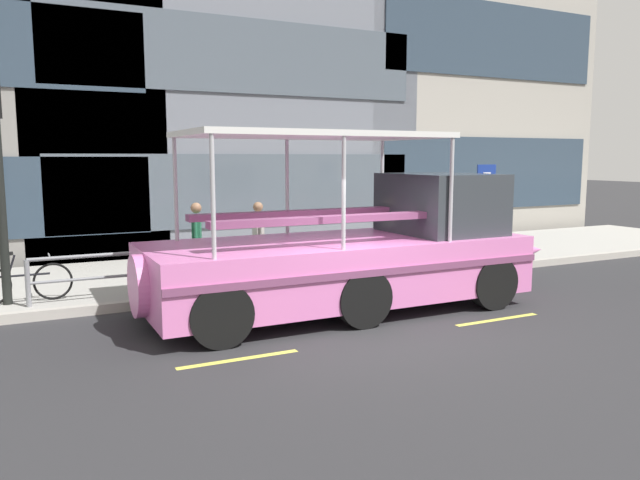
# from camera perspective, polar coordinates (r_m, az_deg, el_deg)

# --- Properties ---
(ground_plane) EXTENTS (120.00, 120.00, 0.00)m
(ground_plane) POSITION_cam_1_polar(r_m,az_deg,el_deg) (10.33, 4.35, -8.34)
(ground_plane) COLOR #2B2B2D
(sidewalk) EXTENTS (32.00, 4.80, 0.18)m
(sidewalk) POSITION_cam_1_polar(r_m,az_deg,el_deg) (15.25, -6.52, -2.76)
(sidewalk) COLOR #A8A59E
(sidewalk) RESTS_ON ground_plane
(curb_edge) EXTENTS (32.00, 0.18, 0.18)m
(curb_edge) POSITION_cam_1_polar(r_m,az_deg,el_deg) (12.99, -2.72, -4.57)
(curb_edge) COLOR #B2ADA3
(curb_edge) RESTS_ON ground_plane
(lane_centreline) EXTENTS (25.80, 0.12, 0.01)m
(lane_centreline) POSITION_cam_1_polar(r_m,az_deg,el_deg) (9.93, 5.82, -9.00)
(lane_centreline) COLOR #DBD64C
(lane_centreline) RESTS_ON ground_plane
(office_tower_right) EXTENTS (9.87, 9.68, 18.32)m
(office_tower_right) POSITION_cam_1_polar(r_m,az_deg,el_deg) (27.28, 8.95, 21.00)
(office_tower_right) COLOR #9E998E
(office_tower_right) RESTS_ON ground_plane
(curb_guardrail) EXTENTS (11.28, 0.09, 0.89)m
(curb_guardrail) POSITION_cam_1_polar(r_m,az_deg,el_deg) (13.41, -1.00, -1.15)
(curb_guardrail) COLOR gray
(curb_guardrail) RESTS_ON sidewalk
(parking_sign) EXTENTS (0.60, 0.12, 2.49)m
(parking_sign) POSITION_cam_1_polar(r_m,az_deg,el_deg) (16.51, 15.12, 4.04)
(parking_sign) COLOR #4C4F54
(parking_sign) RESTS_ON sidewalk
(leaned_bicycle) EXTENTS (1.74, 0.46, 0.96)m
(leaned_bicycle) POSITION_cam_1_polar(r_m,az_deg,el_deg) (12.58, -26.00, -3.58)
(leaned_bicycle) COLOR black
(leaned_bicycle) RESTS_ON sidewalk
(duck_tour_boat) EXTENTS (8.86, 2.69, 3.29)m
(duck_tour_boat) POSITION_cam_1_polar(r_m,az_deg,el_deg) (11.59, 4.05, -1.13)
(duck_tour_boat) COLOR pink
(duck_tour_boat) RESTS_ON ground_plane
(pedestrian_near_bow) EXTENTS (0.22, 0.46, 1.60)m
(pedestrian_near_bow) POSITION_cam_1_polar(r_m,az_deg,el_deg) (15.97, 7.39, 1.52)
(pedestrian_near_bow) COLOR black
(pedestrian_near_bow) RESTS_ON sidewalk
(pedestrian_mid_left) EXTENTS (0.23, 0.48, 1.66)m
(pedestrian_mid_left) POSITION_cam_1_polar(r_m,az_deg,el_deg) (14.09, -5.77, 0.88)
(pedestrian_mid_left) COLOR #47423D
(pedestrian_mid_left) RESTS_ON sidewalk
(pedestrian_mid_right) EXTENTS (0.29, 0.47, 1.70)m
(pedestrian_mid_right) POSITION_cam_1_polar(r_m,az_deg,el_deg) (13.53, -11.41, 0.59)
(pedestrian_mid_right) COLOR #47423D
(pedestrian_mid_right) RESTS_ON sidewalk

